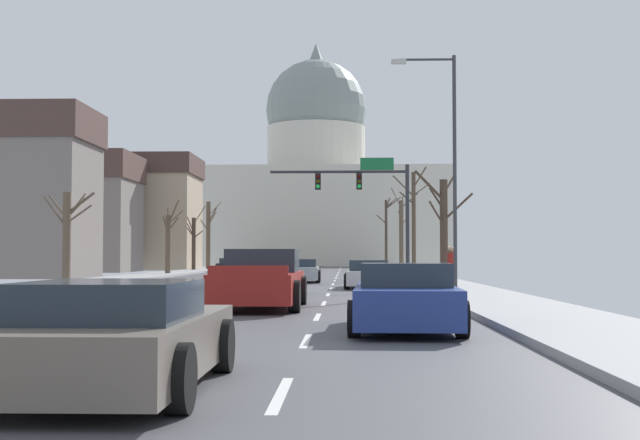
# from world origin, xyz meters

# --- Properties ---
(ground) EXTENTS (20.00, 180.00, 0.20)m
(ground) POSITION_xyz_m (0.00, -0.00, 0.02)
(ground) COLOR #4A4A4F
(signal_gantry) EXTENTS (7.91, 0.41, 6.79)m
(signal_gantry) POSITION_xyz_m (5.39, 14.24, 4.96)
(signal_gantry) COLOR #28282D
(signal_gantry) RESTS_ON ground
(street_lamp_right) EXTENTS (2.42, 0.24, 8.75)m
(street_lamp_right) POSITION_xyz_m (7.91, -1.70, 5.28)
(street_lamp_right) COLOR #333338
(street_lamp_right) RESTS_ON ground
(capitol_building) EXTENTS (34.60, 22.21, 30.18)m
(capitol_building) POSITION_xyz_m (0.00, 78.44, 9.79)
(capitol_building) COLOR beige
(capitol_building) RESTS_ON ground
(sedan_near_00) EXTENTS (2.19, 4.69, 1.19)m
(sedan_near_00) POSITION_xyz_m (1.76, 9.95, 0.56)
(sedan_near_00) COLOR #9EA3A8
(sedan_near_00) RESTS_ON ground
(sedan_near_01) EXTENTS (2.08, 4.62, 1.19)m
(sedan_near_01) POSITION_xyz_m (5.08, 2.46, 0.55)
(sedan_near_01) COLOR silver
(sedan_near_01) RESTS_ON ground
(sedan_near_02) EXTENTS (2.09, 4.29, 1.26)m
(sedan_near_02) POSITION_xyz_m (1.64, -3.30, 0.59)
(sedan_near_02) COLOR #6B6056
(sedan_near_02) RESTS_ON ground
(pickup_truck_near_03) EXTENTS (2.33, 5.57, 1.57)m
(pickup_truck_near_03) POSITION_xyz_m (1.87, -10.55, 0.71)
(pickup_truck_near_03) COLOR maroon
(pickup_truck_near_03) RESTS_ON ground
(sedan_near_04) EXTENTS (2.19, 4.61, 1.26)m
(sedan_near_04) POSITION_xyz_m (5.27, -16.96, 0.59)
(sedan_near_04) COLOR navy
(sedan_near_04) RESTS_ON ground
(sedan_near_05) EXTENTS (2.03, 4.27, 1.15)m
(sedan_near_05) POSITION_xyz_m (1.78, -23.95, 0.55)
(sedan_near_05) COLOR #6B6056
(sedan_near_05) RESTS_ON ground
(sedan_oncoming_00) EXTENTS (1.98, 4.68, 1.29)m
(sedan_oncoming_00) POSITION_xyz_m (-1.76, 23.16, 0.61)
(sedan_oncoming_00) COLOR navy
(sedan_oncoming_00) RESTS_ON ground
(sedan_oncoming_01) EXTENTS (1.99, 4.27, 1.14)m
(sedan_oncoming_01) POSITION_xyz_m (-5.32, 34.24, 0.55)
(sedan_oncoming_01) COLOR black
(sedan_oncoming_01) RESTS_ON ground
(sedan_oncoming_02) EXTENTS (2.15, 4.73, 1.30)m
(sedan_oncoming_02) POSITION_xyz_m (-5.13, 44.89, 0.62)
(sedan_oncoming_02) COLOR #B71414
(sedan_oncoming_02) RESTS_ON ground
(flank_building_00) EXTENTS (9.14, 7.66, 9.75)m
(flank_building_00) POSITION_xyz_m (-17.87, 34.87, 4.94)
(flank_building_00) COLOR slate
(flank_building_00) RESTS_ON ground
(flank_building_01) EXTENTS (11.07, 6.52, 10.47)m
(flank_building_01) POSITION_xyz_m (-17.08, 17.75, 5.31)
(flank_building_01) COLOR slate
(flank_building_01) RESTS_ON ground
(flank_building_02) EXTENTS (10.54, 8.29, 10.60)m
(flank_building_02) POSITION_xyz_m (-15.09, 44.16, 5.36)
(flank_building_02) COLOR tan
(flank_building_02) RESTS_ON ground
(bare_tree_00) EXTENTS (2.31, 2.01, 6.68)m
(bare_tree_00) POSITION_xyz_m (7.89, 45.20, 3.70)
(bare_tree_00) COLOR #423328
(bare_tree_00) RESTS_ON ground
(bare_tree_01) EXTENTS (2.33, 1.59, 4.09)m
(bare_tree_01) POSITION_xyz_m (-8.20, 3.54, 2.35)
(bare_tree_01) COLOR brown
(bare_tree_01) RESTS_ON ground
(bare_tree_02) EXTENTS (2.28, 2.90, 6.61)m
(bare_tree_02) POSITION_xyz_m (8.53, 33.62, 3.15)
(bare_tree_02) COLOR brown
(bare_tree_02) RESTS_ON ground
(bare_tree_03) EXTENTS (1.85, 1.58, 6.11)m
(bare_tree_03) POSITION_xyz_m (-8.40, 42.00, 3.28)
(bare_tree_03) COLOR brown
(bare_tree_03) RESTS_ON ground
(bare_tree_04) EXTENTS (2.48, 1.93, 4.83)m
(bare_tree_04) POSITION_xyz_m (8.27, 2.62, 2.58)
(bare_tree_04) COLOR #423328
(bare_tree_04) RESTS_ON ground
(bare_tree_05) EXTENTS (1.33, 1.88, 5.08)m
(bare_tree_05) POSITION_xyz_m (-8.19, 24.23, 2.37)
(bare_tree_05) COLOR brown
(bare_tree_05) RESTS_ON ground
(bare_tree_06) EXTENTS (2.36, 2.47, 6.78)m
(bare_tree_06) POSITION_xyz_m (8.37, 19.61, 3.67)
(bare_tree_06) COLOR #4C3D2D
(bare_tree_06) RESTS_ON ground
(bare_tree_07) EXTENTS (1.61, 1.40, 5.52)m
(bare_tree_07) POSITION_xyz_m (-8.98, 37.89, 2.48)
(bare_tree_07) COLOR #423328
(bare_tree_07) RESTS_ON ground
(pedestrian_00) EXTENTS (0.35, 0.34, 1.70)m
(pedestrian_00) POSITION_xyz_m (9.02, 7.06, 1.08)
(pedestrian_00) COLOR #4C4238
(pedestrian_00) RESTS_ON ground
(pedestrian_01) EXTENTS (0.35, 0.34, 1.59)m
(pedestrian_01) POSITION_xyz_m (8.43, 1.16, 1.02)
(pedestrian_01) COLOR #4C4238
(pedestrian_01) RESTS_ON ground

